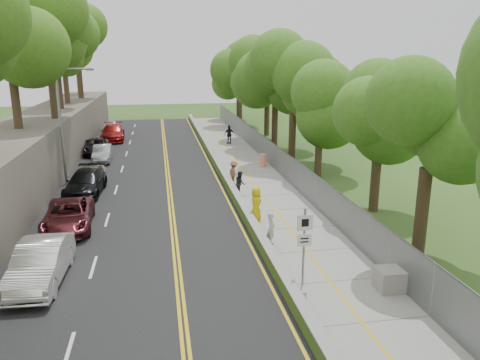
{
  "coord_description": "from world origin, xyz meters",
  "views": [
    {
      "loc": [
        -4.22,
        -18.93,
        8.66
      ],
      "look_at": [
        0.5,
        8.0,
        1.4
      ],
      "focal_mm": 35.0,
      "sensor_mm": 36.0,
      "label": 1
    }
  ],
  "objects_px": {
    "car_2": "(68,215)",
    "painter_0": "(256,204)",
    "construction_barrel": "(263,160)",
    "streetlight": "(64,118)",
    "concrete_block": "(393,279)",
    "car_1": "(40,263)",
    "signpost": "(304,238)",
    "person_far": "(229,134)"
  },
  "relations": [
    {
      "from": "construction_barrel",
      "to": "person_far",
      "type": "distance_m",
      "value": 10.5
    },
    {
      "from": "car_1",
      "to": "person_far",
      "type": "relative_size",
      "value": 2.6
    },
    {
      "from": "car_2",
      "to": "painter_0",
      "type": "height_order",
      "value": "painter_0"
    },
    {
      "from": "construction_barrel",
      "to": "painter_0",
      "type": "height_order",
      "value": "painter_0"
    },
    {
      "from": "person_far",
      "to": "concrete_block",
      "type": "bearing_deg",
      "value": 79.3
    },
    {
      "from": "streetlight",
      "to": "painter_0",
      "type": "bearing_deg",
      "value": -40.4
    },
    {
      "from": "concrete_block",
      "to": "car_2",
      "type": "xyz_separation_m",
      "value": [
        -13.3,
        8.98,
        0.28
      ]
    },
    {
      "from": "construction_barrel",
      "to": "painter_0",
      "type": "xyz_separation_m",
      "value": [
        -3.19,
        -12.51,
        0.43
      ]
    },
    {
      "from": "streetlight",
      "to": "person_far",
      "type": "bearing_deg",
      "value": 45.29
    },
    {
      "from": "streetlight",
      "to": "concrete_block",
      "type": "bearing_deg",
      "value": -50.64
    },
    {
      "from": "construction_barrel",
      "to": "person_far",
      "type": "height_order",
      "value": "person_far"
    },
    {
      "from": "streetlight",
      "to": "construction_barrel",
      "type": "bearing_deg",
      "value": 11.63
    },
    {
      "from": "car_2",
      "to": "person_far",
      "type": "distance_m",
      "value": 25.33
    },
    {
      "from": "car_1",
      "to": "signpost",
      "type": "bearing_deg",
      "value": -9.13
    },
    {
      "from": "painter_0",
      "to": "car_1",
      "type": "bearing_deg",
      "value": 117.86
    },
    {
      "from": "painter_0",
      "to": "construction_barrel",
      "type": "bearing_deg",
      "value": -15.93
    },
    {
      "from": "concrete_block",
      "to": "person_far",
      "type": "distance_m",
      "value": 31.44
    },
    {
      "from": "streetlight",
      "to": "signpost",
      "type": "bearing_deg",
      "value": -55.92
    },
    {
      "from": "construction_barrel",
      "to": "signpost",
      "type": "bearing_deg",
      "value": -98.22
    },
    {
      "from": "signpost",
      "to": "person_far",
      "type": "bearing_deg",
      "value": 86.71
    },
    {
      "from": "construction_barrel",
      "to": "car_1",
      "type": "bearing_deg",
      "value": -125.67
    },
    {
      "from": "construction_barrel",
      "to": "concrete_block",
      "type": "bearing_deg",
      "value": -89.01
    },
    {
      "from": "person_far",
      "to": "construction_barrel",
      "type": "bearing_deg",
      "value": 82.79
    },
    {
      "from": "construction_barrel",
      "to": "person_far",
      "type": "bearing_deg",
      "value": 96.22
    },
    {
      "from": "construction_barrel",
      "to": "car_1",
      "type": "height_order",
      "value": "car_1"
    },
    {
      "from": "streetlight",
      "to": "painter_0",
      "type": "relative_size",
      "value": 4.28
    },
    {
      "from": "car_1",
      "to": "painter_0",
      "type": "bearing_deg",
      "value": 31.39
    },
    {
      "from": "car_2",
      "to": "concrete_block",
      "type": "bearing_deg",
      "value": -37.55
    },
    {
      "from": "car_1",
      "to": "streetlight",
      "type": "bearing_deg",
      "value": 97.44
    },
    {
      "from": "streetlight",
      "to": "car_1",
      "type": "relative_size",
      "value": 1.64
    },
    {
      "from": "concrete_block",
      "to": "painter_0",
      "type": "distance_m",
      "value": 9.19
    },
    {
      "from": "person_far",
      "to": "painter_0",
      "type": "bearing_deg",
      "value": 71.46
    },
    {
      "from": "streetlight",
      "to": "signpost",
      "type": "relative_size",
      "value": 2.58
    },
    {
      "from": "streetlight",
      "to": "concrete_block",
      "type": "xyz_separation_m",
      "value": [
        14.76,
        -18.0,
        -4.17
      ]
    },
    {
      "from": "car_1",
      "to": "construction_barrel",
      "type": "bearing_deg",
      "value": 56.22
    },
    {
      "from": "concrete_block",
      "to": "painter_0",
      "type": "bearing_deg",
      "value": 112.77
    },
    {
      "from": "streetlight",
      "to": "painter_0",
      "type": "height_order",
      "value": "streetlight"
    },
    {
      "from": "car_1",
      "to": "concrete_block",
      "type": "bearing_deg",
      "value": -10.58
    },
    {
      "from": "streetlight",
      "to": "car_1",
      "type": "bearing_deg",
      "value": -84.45
    },
    {
      "from": "streetlight",
      "to": "concrete_block",
      "type": "relative_size",
      "value": 6.38
    },
    {
      "from": "car_1",
      "to": "person_far",
      "type": "height_order",
      "value": "person_far"
    },
    {
      "from": "concrete_block",
      "to": "painter_0",
      "type": "height_order",
      "value": "painter_0"
    }
  ]
}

